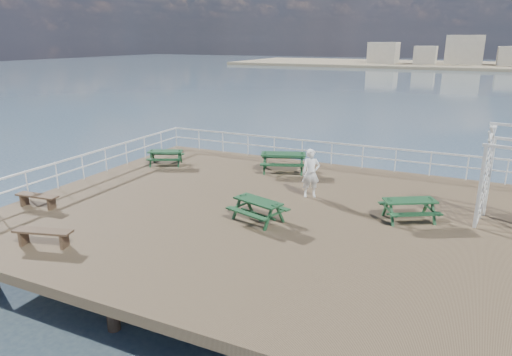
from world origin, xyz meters
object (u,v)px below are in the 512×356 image
object	(u,v)px
picnic_table_a	(166,155)
flat_bench_near	(43,234)
picnic_table_c	(410,205)
flat_bench_far	(37,198)
person	(311,173)
picnic_table_b	(283,158)
picnic_table_d	(258,206)

from	to	relation	value
picnic_table_a	flat_bench_near	distance (m)	9.09
picnic_table_c	flat_bench_near	xyz separation A→B (m)	(-9.26, -6.54, -0.15)
flat_bench_near	flat_bench_far	bearing A→B (deg)	126.53
picnic_table_c	person	distance (m)	3.83
picnic_table_c	flat_bench_far	xyz separation A→B (m)	(-12.10, -4.36, -0.17)
flat_bench_far	picnic_table_c	bearing A→B (deg)	13.22
picnic_table_b	person	distance (m)	3.52
picnic_table_d	flat_bench_far	xyz separation A→B (m)	(-7.62, -2.20, -0.17)
picnic_table_a	flat_bench_far	distance (m)	6.69
person	picnic_table_c	bearing A→B (deg)	-41.85
picnic_table_c	picnic_table_b	bearing A→B (deg)	118.79
flat_bench_far	flat_bench_near	bearing A→B (deg)	-44.16
person	picnic_table_b	bearing A→B (deg)	100.37
picnic_table_b	picnic_table_c	size ratio (longest dim) A/B	1.14
person	flat_bench_far	bearing A→B (deg)	-176.74
picnic_table_d	flat_bench_far	size ratio (longest dim) A/B	1.21
picnic_table_a	flat_bench_near	xyz separation A→B (m)	(2.13, -8.84, -0.12)
picnic_table_d	flat_bench_far	bearing A→B (deg)	-146.76
flat_bench_far	person	xyz separation A→B (m)	(8.39, 5.23, 0.57)
picnic_table_d	flat_bench_far	distance (m)	7.93
picnic_table_a	picnic_table_b	size ratio (longest dim) A/B	0.82
picnic_table_d	person	distance (m)	3.16
picnic_table_d	flat_bench_near	size ratio (longest dim) A/B	1.13
flat_bench_near	picnic_table_b	bearing A→B (deg)	55.78
picnic_table_d	flat_bench_near	world-z (taller)	picnic_table_d
picnic_table_a	picnic_table_c	distance (m)	11.62
flat_bench_far	picnic_table_b	bearing A→B (deg)	45.50
picnic_table_a	flat_bench_far	world-z (taller)	picnic_table_a
picnic_table_a	person	world-z (taller)	person
flat_bench_near	person	bearing A→B (deg)	37.22
picnic_table_a	flat_bench_near	bearing A→B (deg)	-100.92
picnic_table_b	flat_bench_near	size ratio (longest dim) A/B	1.37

